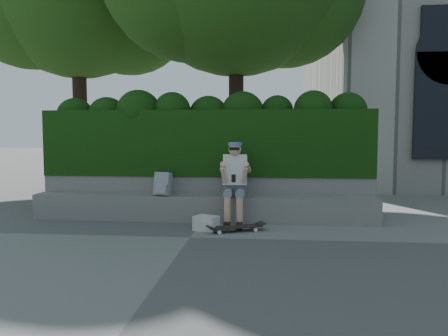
# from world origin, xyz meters

# --- Properties ---
(ground) EXTENTS (80.00, 80.00, 0.00)m
(ground) POSITION_xyz_m (0.00, 0.00, 0.00)
(ground) COLOR slate
(ground) RESTS_ON ground
(bench_ledge) EXTENTS (6.00, 0.45, 0.45)m
(bench_ledge) POSITION_xyz_m (0.00, 1.25, 0.23)
(bench_ledge) COLOR gray
(bench_ledge) RESTS_ON ground
(planter_wall) EXTENTS (6.00, 0.50, 0.75)m
(planter_wall) POSITION_xyz_m (0.00, 1.73, 0.38)
(planter_wall) COLOR gray
(planter_wall) RESTS_ON ground
(hedge) EXTENTS (6.00, 1.00, 1.20)m
(hedge) POSITION_xyz_m (0.00, 1.95, 1.35)
(hedge) COLOR black
(hedge) RESTS_ON planter_wall
(person) EXTENTS (0.40, 0.76, 1.38)m
(person) POSITION_xyz_m (0.58, 1.07, 0.75)
(person) COLOR slate
(person) RESTS_ON ground
(skateboard) EXTENTS (0.85, 0.51, 0.09)m
(skateboard) POSITION_xyz_m (0.64, 0.44, 0.07)
(skateboard) COLOR black
(skateboard) RESTS_ON ground
(backpack_plaid) EXTENTS (0.30, 0.20, 0.40)m
(backpack_plaid) POSITION_xyz_m (-0.68, 1.15, 0.65)
(backpack_plaid) COLOR #A9A8AD
(backpack_plaid) RESTS_ON bench_ledge
(backpack_ground) EXTENTS (0.43, 0.38, 0.23)m
(backpack_ground) POSITION_xyz_m (0.17, 0.48, 0.12)
(backpack_ground) COLOR silver
(backpack_ground) RESTS_ON ground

